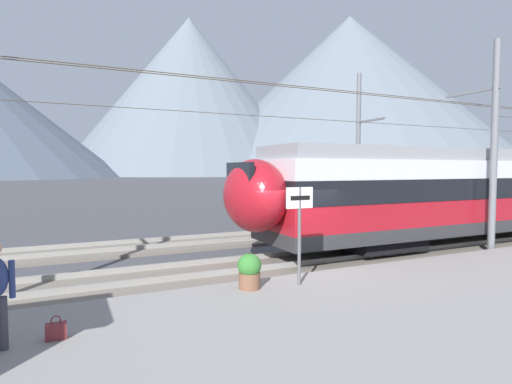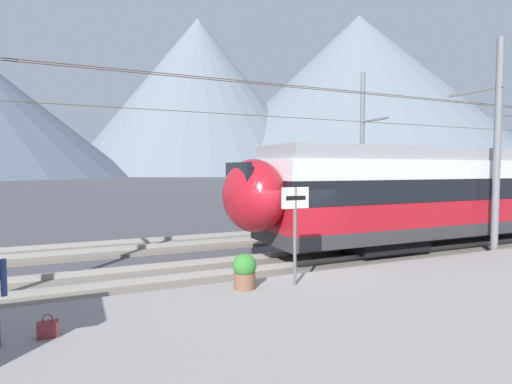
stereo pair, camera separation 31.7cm
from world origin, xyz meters
The scene contains 12 objects.
ground_plane centered at (0.00, 0.00, 0.00)m, with size 400.00×400.00×0.00m, color #424247.
platform_slab centered at (0.00, -4.37, 0.17)m, with size 120.00×6.86×0.33m, color gray.
track_near centered at (0.00, 1.23, 0.07)m, with size 120.00×3.00×0.28m.
track_far centered at (0.00, 5.97, 0.07)m, with size 120.00×3.00×0.28m.
train_near_platform centered at (10.34, 1.23, 2.22)m, with size 23.63×3.02×4.27m.
catenary_mast_mid centered at (7.70, -0.51, 3.99)m, with size 44.21×2.19×7.59m.
catenary_mast_far_side centered at (8.63, 7.69, 4.27)m, with size 44.21×2.15×8.29m.
platform_sign centered at (-0.98, -1.84, 2.04)m, with size 0.70×0.08×2.33m.
handbag_beside_passenger centered at (-6.17, -2.82, 0.47)m, with size 0.32×0.18×0.39m.
potted_plant_platform_edge centered at (-2.18, -1.62, 0.77)m, with size 0.55×0.55×0.82m.
mountain_central_peak centered at (53.32, 196.57, 40.27)m, with size 128.07×128.07×80.54m, color slate.
mountain_right_ridge centered at (138.13, 174.55, 43.57)m, with size 184.91×184.91×87.14m, color slate.
Camera 2 is at (-5.69, -10.18, 3.10)m, focal length 28.51 mm.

